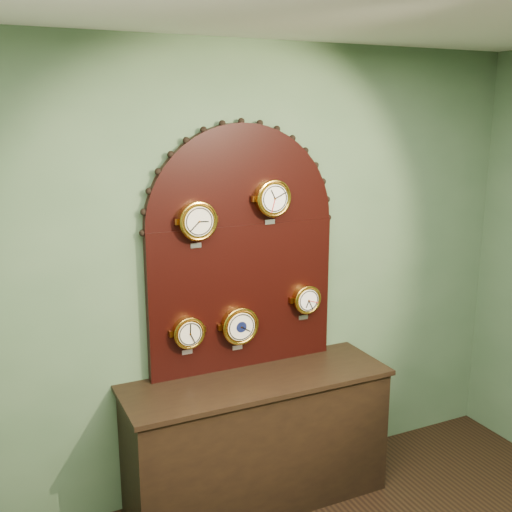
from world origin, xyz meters
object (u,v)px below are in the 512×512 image
display_board (242,242)px  tide_clock (306,299)px  hygrometer (188,332)px  arabic_clock (272,198)px  roman_clock (197,221)px  barometer (239,325)px  shop_counter (257,442)px

display_board → tide_clock: 0.58m
hygrometer → arabic_clock: bearing=-0.1°
roman_clock → barometer: bearing=-0.1°
display_board → hygrometer: (-0.38, -0.07, -0.50)m
display_board → hygrometer: bearing=-170.1°
shop_counter → hygrometer: (-0.38, 0.15, 0.73)m
arabic_clock → tide_clock: bearing=0.2°
display_board → barometer: display_board is taller
arabic_clock → barometer: (-0.22, -0.00, -0.77)m
roman_clock → shop_counter: bearing=-26.7°
display_board → barometer: (-0.05, -0.07, -0.50)m
hygrometer → tide_clock: 0.80m
barometer → tide_clock: size_ratio=1.20×
tide_clock → shop_counter: bearing=-159.7°
display_board → shop_counter: bearing=-90.0°
shop_counter → arabic_clock: (0.17, 0.15, 1.49)m
display_board → barometer: 0.51m
shop_counter → roman_clock: 1.43m
roman_clock → hygrometer: 0.66m
shop_counter → hygrometer: size_ratio=6.49×
arabic_clock → display_board: bearing=158.8°
arabic_clock → shop_counter: bearing=-138.2°
tide_clock → display_board: bearing=171.1°
shop_counter → display_board: 1.25m
barometer → tide_clock: 0.48m
roman_clock → arabic_clock: arabic_clock is taller
arabic_clock → hygrometer: arabic_clock is taller
shop_counter → tide_clock: (0.42, 0.15, 0.83)m
hygrometer → tide_clock: size_ratio=1.03×
display_board → roman_clock: display_board is taller
shop_counter → hygrometer: bearing=157.7°
shop_counter → tide_clock: 0.94m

